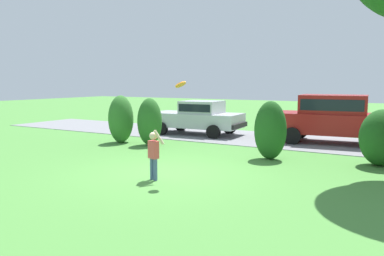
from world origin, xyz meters
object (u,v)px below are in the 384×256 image
parked_suv (333,116)px  frisbee (181,85)px  child_thrower (154,152)px  parked_sedan (198,116)px

parked_suv → frisbee: frisbee is taller
parked_suv → child_thrower: parked_suv is taller
frisbee → child_thrower: bearing=-149.4°
parked_suv → frisbee: size_ratio=17.30×
parked_sedan → child_thrower: (3.27, -7.93, -0.13)m
parked_suv → frisbee: 8.34m
child_thrower → parked_sedan: bearing=112.4°
child_thrower → frisbee: frisbee is taller
parked_sedan → frisbee: bearing=-63.1°
child_thrower → frisbee: bearing=30.6°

